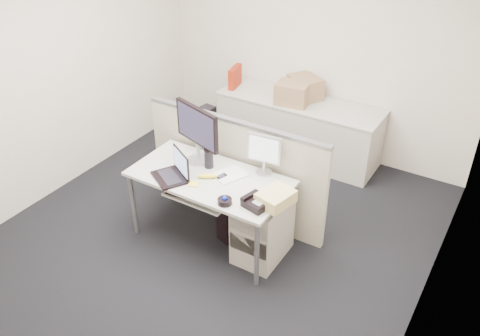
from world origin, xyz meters
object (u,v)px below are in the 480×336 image
Objects in this scene: desk at (210,183)px; laptop at (168,167)px; monitor_main at (197,135)px; desk_phone at (256,204)px.

desk is 4.43× the size of laptop.
monitor_main is 0.96m from desk_phone.
desk_phone is (0.90, 0.04, -0.09)m from laptop.
monitor_main is 0.43m from laptop.
laptop is 1.63× the size of desk_phone.
laptop is at bearing -144.23° from desk.
desk is 0.47m from monitor_main.
monitor_main is 1.71× the size of laptop.
desk is at bearing -18.54° from monitor_main.
monitor_main is (-0.25, 0.18, 0.36)m from desk.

